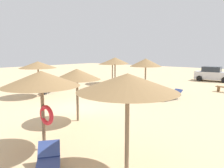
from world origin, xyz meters
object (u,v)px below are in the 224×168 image
object	(u,v)px
parasol_3	(112,62)
parasol_4	(77,74)
lounger_2	(48,166)
parasol_5	(41,80)
parasol_6	(115,61)
parasol_2	(128,83)
lounger_3	(125,80)
parked_car	(213,74)
parasol_1	(146,63)
parasol_0	(38,65)
lounger_0	(48,89)
lounger_1	(171,95)

from	to	relation	value
parasol_3	parasol_4	world-z (taller)	parasol_3
lounger_2	parasol_5	bearing A→B (deg)	150.90
parasol_5	parasol_6	bearing A→B (deg)	118.29
parasol_5	parasol_2	bearing A→B (deg)	11.38
lounger_3	parked_car	size ratio (longest dim) A/B	0.44
parasol_1	parasol_2	distance (m)	10.98
parasol_0	lounger_2	world-z (taller)	parasol_0
parasol_1	lounger_0	xyz separation A→B (m)	(-7.09, -4.01, -2.30)
parasol_0	lounger_2	bearing A→B (deg)	-29.72
lounger_3	parasol_3	bearing A→B (deg)	-108.29
parasol_2	lounger_1	distance (m)	10.59
parasol_5	parasol_0	bearing A→B (deg)	150.17
parasol_5	lounger_3	size ratio (longest dim) A/B	1.51
parasol_0	parasol_5	distance (m)	9.75
parasol_0	parasol_1	size ratio (longest dim) A/B	0.95
parasol_6	lounger_2	size ratio (longest dim) A/B	1.54
lounger_0	lounger_1	xyz separation A→B (m)	(9.16, 4.24, 0.00)
lounger_1	lounger_2	size ratio (longest dim) A/B	1.05
parasol_1	parasol_2	xyz separation A→B (m)	(5.36, -9.58, -0.03)
parasol_6	lounger_3	size ratio (longest dim) A/B	1.60
lounger_0	lounger_3	distance (m)	9.30
lounger_0	lounger_2	distance (m)	13.01
parasol_6	lounger_0	distance (m)	6.32
parasol_3	lounger_0	xyz separation A→B (m)	(-0.69, -7.61, -2.06)
parasol_3	parasol_4	xyz separation A→B (m)	(7.06, -10.95, -0.04)
parasol_5	parasol_6	size ratio (longest dim) A/B	0.94
parasol_5	parasol_1	bearing A→B (deg)	102.27
parasol_2	parked_car	world-z (taller)	parasol_2
parasol_2	lounger_0	world-z (taller)	parasol_2
parasol_6	lounger_0	bearing A→B (deg)	-125.31
parasol_0	parked_car	distance (m)	19.83
lounger_1	lounger_2	distance (m)	11.46
parasol_0	lounger_1	size ratio (longest dim) A/B	1.40
parasol_2	parked_car	size ratio (longest dim) A/B	0.69
parasol_0	parasol_2	world-z (taller)	parasol_2
parasol_4	lounger_1	distance (m)	7.97
parasol_0	lounger_0	distance (m)	2.66
parasol_3	parked_car	xyz separation A→B (m)	(7.76, 9.29, -1.55)
parasol_4	lounger_3	distance (m)	14.29
parasol_0	parasol_5	xyz separation A→B (m)	(8.46, -4.85, 0.04)
parasol_4	parasol_0	bearing A→B (deg)	163.93
parasol_4	lounger_1	bearing A→B (deg)	79.43
lounger_3	parked_car	world-z (taller)	parked_car
parasol_1	parasol_3	world-z (taller)	parasol_1
parasol_0	lounger_0	bearing A→B (deg)	122.29
parked_car	lounger_2	bearing A→B (deg)	-84.14
lounger_1	parked_car	distance (m)	12.69
parasol_1	lounger_3	world-z (taller)	parasol_1
parasol_0	lounger_3	size ratio (longest dim) A/B	1.52
lounger_3	parasol_5	bearing A→B (deg)	-62.29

